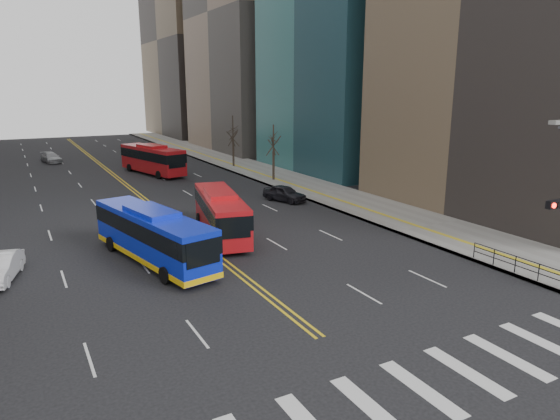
% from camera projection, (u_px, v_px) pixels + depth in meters
% --- Properties ---
extents(ground, '(220.00, 220.00, 0.00)m').
position_uv_depth(ground, '(397.00, 398.00, 17.85)').
color(ground, black).
extents(sidewalk_right, '(7.00, 130.00, 0.15)m').
position_uv_depth(sidewalk_right, '(266.00, 173.00, 64.35)').
color(sidewalk_right, gray).
rests_on(sidewalk_right, ground).
extents(crosswalk, '(26.70, 4.00, 0.01)m').
position_uv_depth(crosswalk, '(397.00, 398.00, 17.85)').
color(crosswalk, silver).
rests_on(crosswalk, ground).
extents(centerline, '(0.55, 100.00, 0.01)m').
position_uv_depth(centerline, '(111.00, 173.00, 64.82)').
color(centerline, gold).
rests_on(centerline, ground).
extents(pedestrian_railing, '(0.06, 6.06, 1.02)m').
position_uv_depth(pedestrian_railing, '(516.00, 262.00, 29.38)').
color(pedestrian_railing, black).
rests_on(pedestrian_railing, sidewalk_right).
extents(street_trees, '(35.20, 47.20, 7.60)m').
position_uv_depth(street_trees, '(64.00, 158.00, 42.88)').
color(street_trees, '#30251D').
rests_on(street_trees, ground).
extents(blue_bus, '(4.99, 12.20, 3.48)m').
position_uv_depth(blue_bus, '(153.00, 234.00, 31.40)').
color(blue_bus, '#0D25D0').
rests_on(blue_bus, ground).
extents(red_bus_near, '(4.68, 11.01, 3.41)m').
position_uv_depth(red_bus_near, '(221.00, 211.00, 36.93)').
color(red_bus_near, red).
rests_on(red_bus_near, ground).
extents(red_bus_far, '(5.63, 12.21, 3.75)m').
position_uv_depth(red_bus_far, '(152.00, 158.00, 63.58)').
color(red_bus_far, red).
rests_on(red_bus_far, ground).
extents(car_dark_mid, '(3.33, 4.95, 1.57)m').
position_uv_depth(car_dark_mid, '(285.00, 193.00, 48.55)').
color(car_dark_mid, black).
rests_on(car_dark_mid, ground).
extents(car_silver, '(2.98, 5.30, 1.45)m').
position_uv_depth(car_silver, '(51.00, 158.00, 73.54)').
color(car_silver, '#9A9BA0').
rests_on(car_silver, ground).
extents(car_dark_far, '(2.97, 4.49, 1.15)m').
position_uv_depth(car_dark_far, '(166.00, 156.00, 76.61)').
color(car_dark_far, black).
rests_on(car_dark_far, ground).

